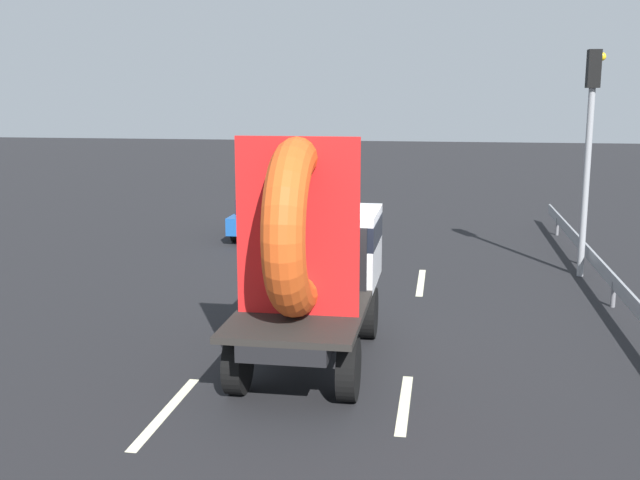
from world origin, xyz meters
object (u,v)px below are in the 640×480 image
Objects in this scene: traffic_light at (590,130)px; oncoming_car at (294,169)px; flatbed_truck at (313,254)px; distant_sedan at (269,214)px.

traffic_light reaches higher than oncoming_car.
oncoming_car is at bearing 120.92° from traffic_light.
flatbed_truck is 0.89× the size of traffic_light.
flatbed_truck is 1.18× the size of oncoming_car.
traffic_light is at bearing 50.94° from flatbed_truck.
oncoming_car is (-10.97, 18.32, -2.90)m from traffic_light.
traffic_light is at bearing -24.97° from distant_sedan.
flatbed_truck is 9.10m from traffic_light.
distant_sedan is at bearing 155.03° from traffic_light.
traffic_light reaches higher than distant_sedan.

